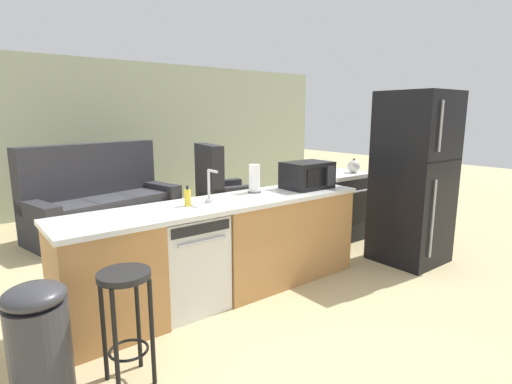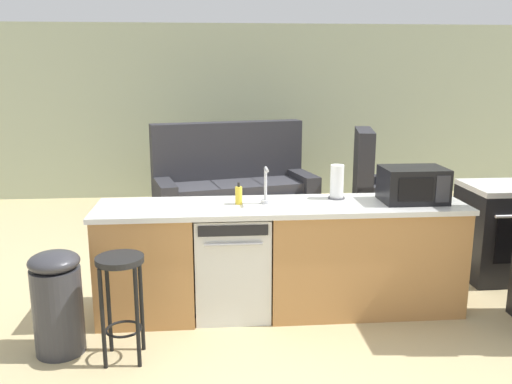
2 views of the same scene
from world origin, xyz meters
TOP-DOWN VIEW (x-y plane):
  - ground_plane at (0.00, 0.00)m, footprint 24.00×24.00m
  - wall_back at (0.30, 4.20)m, footprint 10.00×0.06m
  - kitchen_counter at (0.24, 0.00)m, footprint 2.94×0.66m
  - dishwasher at (-0.25, -0.00)m, footprint 0.58×0.61m
  - stove_range at (2.35, 0.55)m, footprint 0.76×0.68m
  - refrigerator at (2.35, -0.55)m, footprint 0.72×0.73m
  - microwave at (1.21, -0.00)m, footprint 0.50×0.37m
  - sink_faucet at (0.02, 0.02)m, footprint 0.07×0.18m
  - paper_towel_roll at (0.63, 0.15)m, footprint 0.14×0.14m
  - soap_bottle at (-0.19, 0.03)m, footprint 0.06×0.06m
  - kettle at (2.52, 0.42)m, footprint 0.21×0.17m
  - bar_stool at (-1.02, -0.69)m, footprint 0.32×0.32m
  - trash_bin at (-1.48, -0.55)m, footprint 0.35×0.35m
  - couch at (-0.13, 2.71)m, footprint 2.15×1.33m
  - armchair at (1.73, 2.48)m, footprint 0.95×0.99m

SIDE VIEW (x-z plane):
  - ground_plane at x=0.00m, z-range 0.00..0.00m
  - armchair at x=1.73m, z-range -0.25..0.95m
  - trash_bin at x=-1.48m, z-range 0.01..0.75m
  - couch at x=-0.13m, z-range -0.24..1.03m
  - kitchen_counter at x=0.24m, z-range -0.03..0.87m
  - dishwasher at x=-0.25m, z-range 0.00..0.84m
  - stove_range at x=2.35m, z-range 0.00..0.90m
  - bar_stool at x=-1.02m, z-range 0.17..0.91m
  - refrigerator at x=2.35m, z-range 0.00..1.92m
  - soap_bottle at x=-0.19m, z-range 0.88..1.06m
  - kettle at x=2.52m, z-range 0.89..1.08m
  - sink_faucet at x=0.02m, z-range 0.88..1.18m
  - paper_towel_roll at x=0.63m, z-range 0.90..1.18m
  - microwave at x=1.21m, z-range 0.90..1.18m
  - wall_back at x=0.30m, z-range 0.00..2.60m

